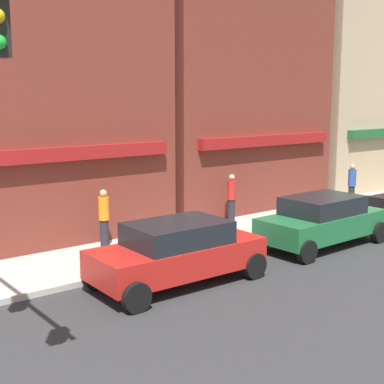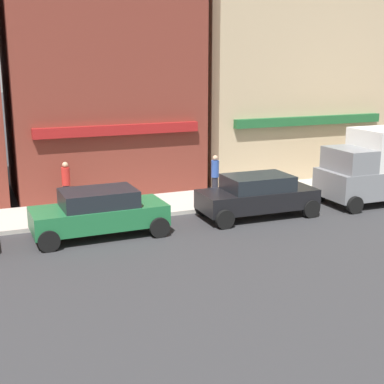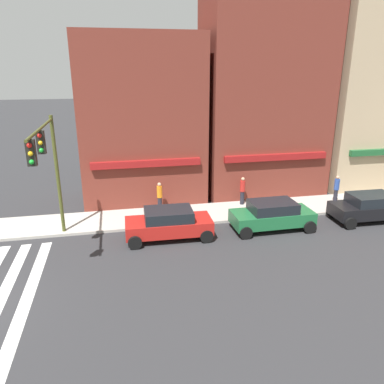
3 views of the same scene
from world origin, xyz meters
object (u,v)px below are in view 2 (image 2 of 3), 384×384
at_px(pedestrian_blue_shirt, 215,175).
at_px(pedestrian_red_jacket, 66,183).
at_px(sedan_black, 257,195).
at_px(sedan_green, 99,212).

distance_m(pedestrian_blue_shirt, pedestrian_red_jacket, 6.06).
bearing_deg(sedan_black, pedestrian_blue_shirt, 99.86).
bearing_deg(pedestrian_blue_shirt, sedan_black, -77.99).
bearing_deg(sedan_green, sedan_black, -0.72).
height_order(sedan_green, sedan_black, same).
distance_m(sedan_green, pedestrian_red_jacket, 3.75).
bearing_deg(pedestrian_blue_shirt, sedan_green, -149.39).
height_order(sedan_green, pedestrian_red_jacket, pedestrian_red_jacket).
bearing_deg(pedestrian_red_jacket, pedestrian_blue_shirt, 110.19).
relative_size(sedan_black, pedestrian_blue_shirt, 2.51).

